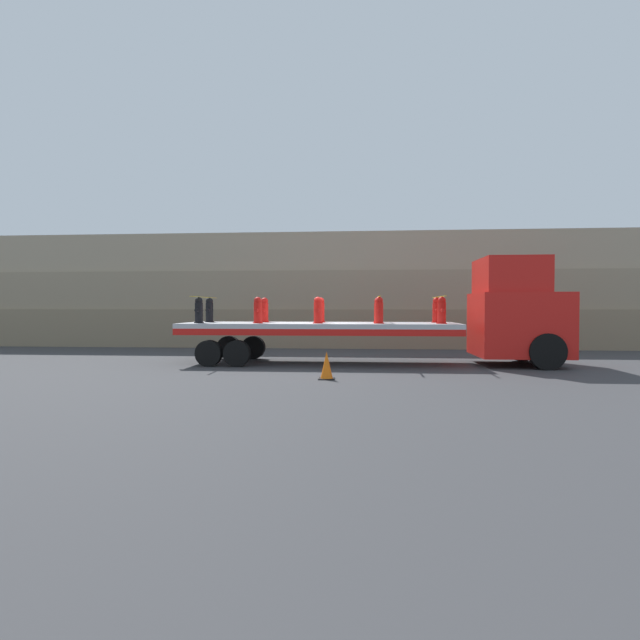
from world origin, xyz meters
TOP-DOWN VIEW (x-y plane):
  - ground_plane at (0.00, 0.00)m, footprint 120.00×120.00m
  - rock_cliff at (0.00, 7.40)m, footprint 60.00×3.30m
  - truck_cab at (6.34, 0.00)m, footprint 2.67×2.65m
  - flatbed_trailer at (-0.51, 0.00)m, footprint 8.87×2.62m
  - fire_hydrant_black_near_0 at (-3.84, -0.55)m, footprint 0.32×0.54m
  - fire_hydrant_black_far_0 at (-3.84, 0.55)m, footprint 0.32×0.54m
  - fire_hydrant_red_near_1 at (-1.92, -0.55)m, footprint 0.32×0.54m
  - fire_hydrant_red_far_1 at (-1.92, 0.55)m, footprint 0.32×0.54m
  - fire_hydrant_red_near_2 at (0.00, -0.55)m, footprint 0.32×0.54m
  - fire_hydrant_red_far_2 at (0.00, 0.55)m, footprint 0.32×0.54m
  - fire_hydrant_red_near_3 at (1.92, -0.55)m, footprint 0.32×0.54m
  - fire_hydrant_red_far_3 at (1.92, 0.55)m, footprint 0.32×0.54m
  - fire_hydrant_red_near_4 at (3.84, -0.55)m, footprint 0.32×0.54m
  - fire_hydrant_red_far_4 at (3.84, 0.55)m, footprint 0.32×0.54m
  - cargo_strap_rear at (-3.84, 0.00)m, footprint 0.05×2.72m
  - cargo_strap_middle at (1.92, 0.00)m, footprint 0.05×2.72m
  - cargo_strap_front at (3.84, 0.00)m, footprint 0.05×2.72m
  - traffic_cone at (0.50, -3.60)m, footprint 0.41×0.41m

SIDE VIEW (x-z plane):
  - ground_plane at x=0.00m, z-range 0.00..0.00m
  - traffic_cone at x=0.50m, z-range -0.01..0.70m
  - flatbed_trailer at x=-0.51m, z-range 0.42..1.74m
  - truck_cab at x=6.34m, z-range -0.03..3.33m
  - fire_hydrant_black_near_0 at x=-3.84m, z-range 1.31..2.14m
  - fire_hydrant_black_far_0 at x=-3.84m, z-range 1.31..2.14m
  - fire_hydrant_red_near_1 at x=-1.92m, z-range 1.31..2.14m
  - fire_hydrant_red_far_1 at x=-1.92m, z-range 1.31..2.14m
  - fire_hydrant_red_near_2 at x=0.00m, z-range 1.31..2.14m
  - fire_hydrant_red_far_2 at x=0.00m, z-range 1.31..2.14m
  - fire_hydrant_red_near_3 at x=1.92m, z-range 1.31..2.14m
  - fire_hydrant_red_far_3 at x=1.92m, z-range 1.31..2.14m
  - fire_hydrant_red_near_4 at x=3.84m, z-range 1.31..2.14m
  - fire_hydrant_red_far_4 at x=3.84m, z-range 1.31..2.14m
  - cargo_strap_rear at x=-3.84m, z-range 2.16..2.17m
  - cargo_strap_middle at x=1.92m, z-range 2.16..2.17m
  - cargo_strap_front at x=3.84m, z-range 2.16..2.17m
  - rock_cliff at x=0.00m, z-range 0.00..5.21m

